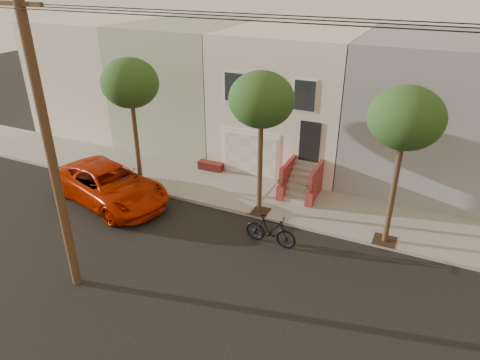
% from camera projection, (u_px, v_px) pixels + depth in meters
% --- Properties ---
extents(ground, '(90.00, 90.00, 0.00)m').
position_uv_depth(ground, '(196.00, 255.00, 16.89)').
color(ground, black).
rests_on(ground, ground).
extents(sidewalk, '(40.00, 3.70, 0.15)m').
position_uv_depth(sidewalk, '(252.00, 194.00, 21.20)').
color(sidewalk, '#9B9A8D').
rests_on(sidewalk, ground).
extents(house_row, '(33.10, 11.70, 7.00)m').
position_uv_depth(house_row, '(294.00, 94.00, 24.37)').
color(house_row, beige).
rests_on(house_row, sidewalk).
extents(tree_left, '(2.70, 2.57, 6.30)m').
position_uv_depth(tree_left, '(130.00, 84.00, 19.83)').
color(tree_left, '#2D2116').
rests_on(tree_left, sidewalk).
extents(tree_mid, '(2.70, 2.57, 6.30)m').
position_uv_depth(tree_mid, '(261.00, 101.00, 17.35)').
color(tree_mid, '#2D2116').
rests_on(tree_mid, sidewalk).
extents(tree_right, '(2.70, 2.57, 6.30)m').
position_uv_depth(tree_right, '(406.00, 119.00, 15.26)').
color(tree_right, '#2D2116').
rests_on(tree_right, sidewalk).
extents(utility_pole, '(23.60, 1.22, 10.00)m').
position_uv_depth(utility_pole, '(442.00, 231.00, 8.95)').
color(utility_pole, '#412A1E').
rests_on(utility_pole, ground).
extents(pickup_truck, '(6.86, 4.44, 1.76)m').
position_uv_depth(pickup_truck, '(110.00, 185.00, 20.36)').
color(pickup_truck, '#BB2000').
rests_on(pickup_truck, ground).
extents(motorcycle, '(2.18, 0.68, 1.30)m').
position_uv_depth(motorcycle, '(270.00, 230.00, 17.28)').
color(motorcycle, black).
rests_on(motorcycle, ground).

